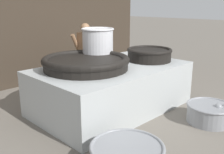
{
  "coord_description": "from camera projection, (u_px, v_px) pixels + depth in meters",
  "views": [
    {
      "loc": [
        -3.32,
        -3.34,
        1.94
      ],
      "look_at": [
        0.0,
        0.0,
        0.62
      ],
      "focal_mm": 42.0,
      "sensor_mm": 36.0,
      "label": 1
    }
  ],
  "objects": [
    {
      "name": "back_wall",
      "position": [
        35.0,
        4.0,
        6.35
      ],
      "size": [
        6.75,
        0.24,
        3.86
      ],
      "primitive_type": "cube",
      "color": "#382D23",
      "rests_on": "ground_plane"
    },
    {
      "name": "hearth_platform",
      "position": [
        112.0,
        88.0,
        4.94
      ],
      "size": [
        2.84,
        1.73,
        0.83
      ],
      "color": "#B2B7B7",
      "rests_on": "ground_plane"
    },
    {
      "name": "prep_bowl_vegetables",
      "position": [
        210.0,
        112.0,
        4.41
      ],
      "size": [
        0.77,
        0.97,
        0.64
      ],
      "color": "gray",
      "rests_on": "ground_plane"
    },
    {
      "name": "giant_wok_near",
      "position": [
        86.0,
        62.0,
        4.59
      ],
      "size": [
        1.54,
        1.54,
        0.23
      ],
      "color": "black",
      "rests_on": "hearth_platform"
    },
    {
      "name": "cook",
      "position": [
        86.0,
        53.0,
        6.13
      ],
      "size": [
        0.36,
        0.55,
        1.52
      ],
      "rotation": [
        0.0,
        0.0,
        3.17
      ],
      "color": "#8C6647",
      "rests_on": "ground_plane"
    },
    {
      "name": "ground_plane",
      "position": [
        112.0,
        108.0,
        5.05
      ],
      "size": [
        60.0,
        60.0,
        0.0
      ],
      "primitive_type": "plane",
      "color": "slate"
    },
    {
      "name": "stock_pot",
      "position": [
        98.0,
        44.0,
        5.19
      ],
      "size": [
        0.65,
        0.65,
        0.65
      ],
      "color": "silver",
      "rests_on": "hearth_platform"
    },
    {
      "name": "giant_wok_far",
      "position": [
        149.0,
        54.0,
        5.27
      ],
      "size": [
        0.9,
        0.9,
        0.25
      ],
      "color": "black",
      "rests_on": "hearth_platform"
    }
  ]
}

